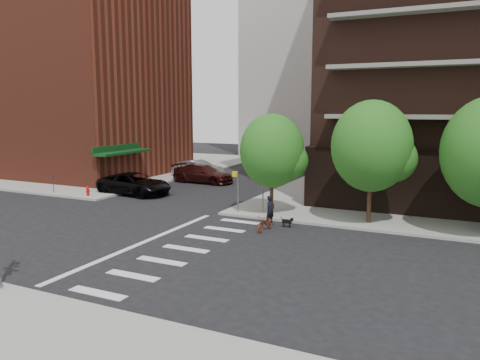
% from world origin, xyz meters
% --- Properties ---
extents(ground, '(120.00, 120.00, 0.00)m').
position_xyz_m(ground, '(0.00, 0.00, 0.00)').
color(ground, black).
rests_on(ground, ground).
extents(sidewalk_nw, '(31.00, 33.00, 0.15)m').
position_xyz_m(sidewalk_nw, '(-24.50, 23.50, 0.07)').
color(sidewalk_nw, gray).
rests_on(sidewalk_nw, ground).
extents(crosswalk, '(3.85, 13.00, 0.01)m').
position_xyz_m(crosswalk, '(2.21, -0.00, 0.01)').
color(crosswalk, silver).
rests_on(crosswalk, ground).
extents(midrise_nw, '(21.40, 15.50, 20.00)m').
position_xyz_m(midrise_nw, '(-22.00, 18.00, 10.15)').
color(midrise_nw, maroon).
rests_on(midrise_nw, sidewalk_nw).
extents(tree_a, '(4.00, 4.00, 5.90)m').
position_xyz_m(tree_a, '(4.00, 8.50, 4.04)').
color(tree_a, '#301E11').
rests_on(tree_a, sidewalk_ne).
extents(tree_b, '(4.50, 4.50, 6.65)m').
position_xyz_m(tree_b, '(10.00, 8.50, 4.54)').
color(tree_b, '#301E11').
rests_on(tree_b, sidewalk_ne).
extents(pedestrian_signal, '(2.18, 0.67, 2.60)m').
position_xyz_m(pedestrian_signal, '(2.32, 7.92, 1.85)').
color(pedestrian_signal, slate).
rests_on(pedestrian_signal, sidewalk_ne).
extents(fire_hydrant, '(0.24, 0.24, 0.73)m').
position_xyz_m(fire_hydrant, '(-10.50, 7.80, 0.55)').
color(fire_hydrant, '#A50C0C').
rests_on(fire_hydrant, sidewalk_nw).
extents(parking_meter, '(0.10, 0.08, 1.32)m').
position_xyz_m(parking_meter, '(-14.00, 7.80, 0.96)').
color(parking_meter, black).
rests_on(parking_meter, sidewalk_nw).
extents(parked_car_black, '(3.18, 6.21, 1.68)m').
position_xyz_m(parked_car_black, '(-8.19, 10.40, 0.84)').
color(parked_car_black, black).
rests_on(parked_car_black, ground).
extents(parked_car_maroon, '(2.51, 5.76, 1.65)m').
position_xyz_m(parked_car_maroon, '(-6.28, 17.73, 0.82)').
color(parked_car_maroon, '#3B1311').
rests_on(parked_car_maroon, ground).
extents(parked_car_silver, '(1.91, 5.21, 1.70)m').
position_xyz_m(parked_car_silver, '(-8.20, 20.16, 0.85)').
color(parked_car_silver, '#97999D').
rests_on(parked_car_silver, ground).
extents(scooter, '(0.75, 1.73, 0.88)m').
position_xyz_m(scooter, '(5.17, 4.70, 0.44)').
color(scooter, maroon).
rests_on(scooter, ground).
extents(dog_walker, '(0.73, 0.59, 1.72)m').
position_xyz_m(dog_walker, '(4.92, 6.00, 0.86)').
color(dog_walker, black).
rests_on(dog_walker, ground).
extents(dog, '(0.65, 0.24, 0.54)m').
position_xyz_m(dog, '(5.98, 5.98, 0.34)').
color(dog, black).
rests_on(dog, ground).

